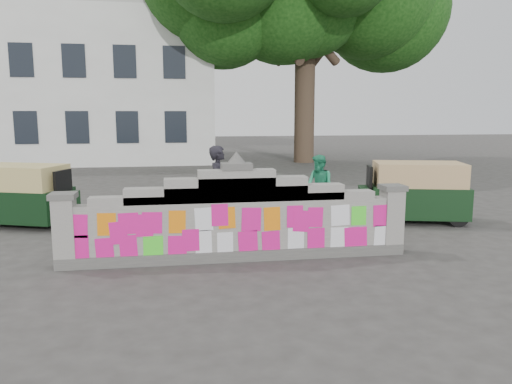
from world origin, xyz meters
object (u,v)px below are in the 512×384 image
cyclist_rider (220,199)px  pedestrian (319,186)px  rickshaw_left (22,194)px  cyclist_bike (220,216)px  rickshaw_right (415,191)px

cyclist_rider → pedestrian: (2.78, 1.99, -0.07)m
rickshaw_left → cyclist_rider: bearing=-4.6°
cyclist_bike → rickshaw_left: bearing=82.4°
cyclist_rider → rickshaw_right: 5.08m
cyclist_bike → pedestrian: bearing=-36.7°
pedestrian → rickshaw_left: size_ratio=0.60×
cyclist_rider → rickshaw_left: bearing=82.4°
pedestrian → rickshaw_right: (2.19, -0.94, -0.04)m
cyclist_bike → rickshaw_right: rickshaw_right is taller
cyclist_bike → cyclist_rider: size_ratio=1.12×
cyclist_bike → pedestrian: 3.43m
cyclist_rider → rickshaw_right: bearing=-60.4°
cyclist_bike → cyclist_rider: cyclist_rider is taller
cyclist_bike → pedestrian: (2.78, 1.99, 0.29)m
rickshaw_left → rickshaw_right: rickshaw_right is taller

